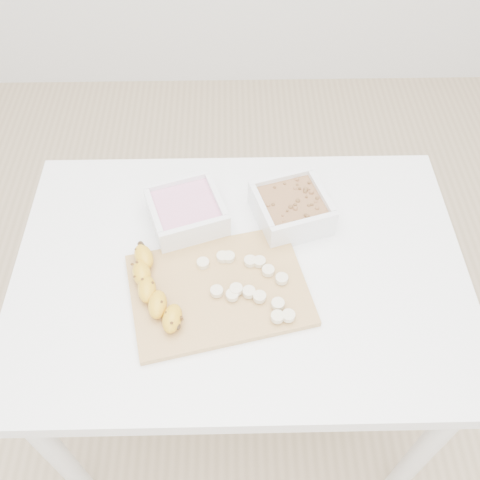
{
  "coord_description": "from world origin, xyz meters",
  "views": [
    {
      "loc": [
        -0.01,
        -0.68,
        1.71
      ],
      "look_at": [
        0.0,
        0.03,
        0.81
      ],
      "focal_mm": 40.0,
      "sensor_mm": 36.0,
      "label": 1
    }
  ],
  "objects_px": {
    "cutting_board": "(219,290)",
    "bowl_yogurt": "(186,212)",
    "table": "(240,291)",
    "bowl_granola": "(291,208)",
    "banana": "(155,289)"
  },
  "relations": [
    {
      "from": "table",
      "to": "cutting_board",
      "type": "distance_m",
      "value": 0.13
    },
    {
      "from": "bowl_yogurt",
      "to": "banana",
      "type": "bearing_deg",
      "value": -105.35
    },
    {
      "from": "bowl_granola",
      "to": "cutting_board",
      "type": "bearing_deg",
      "value": -129.8
    },
    {
      "from": "bowl_yogurt",
      "to": "cutting_board",
      "type": "relative_size",
      "value": 0.55
    },
    {
      "from": "bowl_yogurt",
      "to": "cutting_board",
      "type": "height_order",
      "value": "bowl_yogurt"
    },
    {
      "from": "bowl_yogurt",
      "to": "bowl_granola",
      "type": "bearing_deg",
      "value": 2.04
    },
    {
      "from": "table",
      "to": "cutting_board",
      "type": "xyz_separation_m",
      "value": [
        -0.05,
        -0.06,
        0.1
      ]
    },
    {
      "from": "bowl_yogurt",
      "to": "banana",
      "type": "distance_m",
      "value": 0.21
    },
    {
      "from": "cutting_board",
      "to": "bowl_yogurt",
      "type": "bearing_deg",
      "value": 111.15
    },
    {
      "from": "cutting_board",
      "to": "bowl_granola",
      "type": "bearing_deg",
      "value": 50.2
    },
    {
      "from": "bowl_granola",
      "to": "cutting_board",
      "type": "height_order",
      "value": "bowl_granola"
    },
    {
      "from": "bowl_granola",
      "to": "cutting_board",
      "type": "relative_size",
      "value": 0.54
    },
    {
      "from": "bowl_granola",
      "to": "cutting_board",
      "type": "distance_m",
      "value": 0.26
    },
    {
      "from": "table",
      "to": "cutting_board",
      "type": "bearing_deg",
      "value": -127.07
    },
    {
      "from": "bowl_granola",
      "to": "banana",
      "type": "distance_m",
      "value": 0.37
    }
  ]
}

